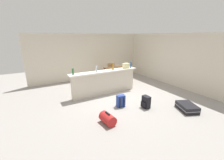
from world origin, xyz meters
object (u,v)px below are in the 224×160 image
Objects in this scene: bottle_clear at (96,69)px; dining_chair_far_side at (110,70)px; dining_table at (116,69)px; bottle_amber at (113,66)px; grocery_bag at (126,66)px; bottle_blue at (131,65)px; duffel_bag_red at (108,119)px; dining_chair_near_partition at (120,74)px; suitcase_flat_black at (187,107)px; backpack_black at (146,102)px; backpack_blue at (121,101)px; bottle_green at (73,72)px.

bottle_clear is 0.27× the size of dining_chair_far_side.
dining_table is 0.58m from dining_chair_far_side.
grocery_bag is at bearing 0.41° from bottle_amber.
dining_chair_far_side is (0.95, 1.93, -0.63)m from bottle_amber.
duffel_bag_red is (-2.25, -2.00, -0.98)m from bottle_blue.
grocery_bag is at bearing -104.07° from dining_chair_near_partition.
bottle_clear is 0.98× the size of grocery_bag.
dining_table is (1.74, 1.42, -0.48)m from bottle_clear.
dining_chair_far_side is 1.04× the size of suitcase_flat_black.
backpack_black is at bearing -100.52° from dining_chair_far_side.
backpack_blue is (-0.45, -1.32, -0.94)m from bottle_amber.
backpack_blue is at bearing 143.13° from suitcase_flat_black.
bottle_green is 4.15m from suitcase_flat_black.
dining_chair_near_partition is at bearing 92.60° from bottle_blue.
suitcase_flat_black is at bearing -42.09° from bottle_green.
bottle_green reaches higher than backpack_black.
bottle_blue is at bearing -87.40° from dining_chair_near_partition.
duffel_bag_red is at bearing -134.71° from grocery_bag.
bottle_green is 2.98m from dining_table.
dining_table is at bearing 54.93° from bottle_amber.
bottle_amber is at bearing 97.93° from backpack_black.
dining_chair_far_side is at bearing 59.92° from duffel_bag_red.
backpack_black is at bearing -102.48° from dining_table.
duffel_bag_red is (-2.29, -3.96, -0.36)m from dining_chair_far_side.
dining_table is 3.06m from backpack_blue.
bottle_amber is at bearing -1.91° from bottle_green.
dining_chair_near_partition and dining_chair_far_side have the same top height.
bottle_amber is at bearing 71.10° from backpack_blue.
bottle_clear is at bearing -7.25° from bottle_green.
duffel_bag_red is (-0.89, -0.71, -0.05)m from backpack_blue.
grocery_bag reaches higher than dining_chair_far_side.
backpack_blue is 0.82× the size of duffel_bag_red.
grocery_bag reaches higher than dining_table.
bottle_amber is (0.78, 0.06, 0.02)m from bottle_clear.
dining_table is 2.16× the size of duffel_bag_red.
dining_chair_far_side is at bearing 88.94° from bottle_blue.
suitcase_flat_black is (0.37, -4.57, -0.41)m from dining_chair_far_side.
bottle_blue is 0.27× the size of dining_chair_near_partition.
bottle_clear is 1.60m from backpack_blue.
duffel_bag_red is (-2.01, -2.03, -0.96)m from grocery_bag.
bottle_blue is (2.58, -0.08, 0.01)m from bottle_green.
dining_table is at bearing 39.33° from bottle_clear.
bottle_amber is at bearing 116.48° from suitcase_flat_black.
bottle_clear is 0.23× the size of dining_table.
bottle_green reaches higher than suitcase_flat_black.
bottle_green is at bearing 135.73° from backpack_black.
backpack_black is at bearing -59.66° from bottle_clear.
bottle_amber reaches higher than dining_table.
dining_chair_far_side is at bearing 94.58° from suitcase_flat_black.
suitcase_flat_black is at bearing -50.98° from bottle_clear.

